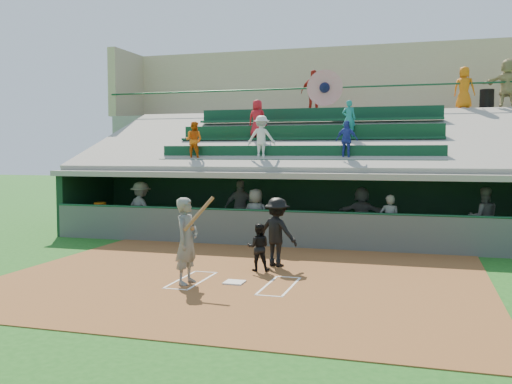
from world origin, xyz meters
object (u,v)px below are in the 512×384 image
(batter_at_plate, at_px, (187,240))
(trash_bin, at_px, (487,100))
(home_plate, at_px, (234,282))
(catcher, at_px, (258,247))
(water_cooler, at_px, (100,208))
(white_table, at_px, (99,224))

(batter_at_plate, bearing_deg, trash_bin, 60.94)
(batter_at_plate, bearing_deg, home_plate, 19.91)
(catcher, relative_size, water_cooler, 2.75)
(home_plate, bearing_deg, white_table, 140.01)
(home_plate, height_order, trash_bin, trash_bin)
(white_table, bearing_deg, trash_bin, 32.61)
(water_cooler, bearing_deg, catcher, -32.08)
(home_plate, height_order, batter_at_plate, batter_at_plate)
(home_plate, distance_m, catcher, 1.52)
(home_plate, relative_size, catcher, 0.37)
(water_cooler, bearing_deg, batter_at_plate, -46.11)
(home_plate, xyz_separation_m, trash_bin, (6.41, 12.95, 4.98))
(batter_at_plate, distance_m, white_table, 8.70)
(batter_at_plate, relative_size, catcher, 1.68)
(batter_at_plate, height_order, catcher, batter_at_plate)
(home_plate, distance_m, trash_bin, 15.29)
(batter_at_plate, xyz_separation_m, white_table, (-6.04, 6.24, -0.60))
(white_table, relative_size, water_cooler, 1.87)
(batter_at_plate, relative_size, white_table, 2.48)
(home_plate, xyz_separation_m, catcher, (0.15, 1.40, 0.57))
(batter_at_plate, xyz_separation_m, water_cooler, (-5.97, 6.20, -0.04))
(home_plate, height_order, white_table, white_table)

